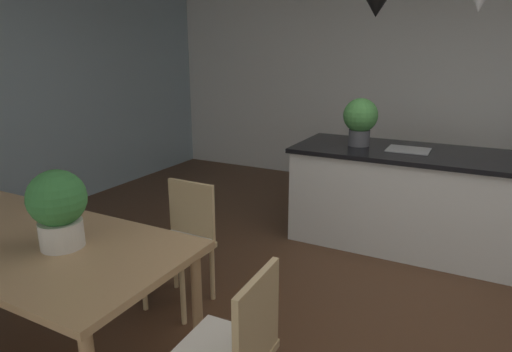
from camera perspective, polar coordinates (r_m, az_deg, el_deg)
name	(u,v)px	position (r m, az deg, el deg)	size (l,w,h in m)	color
ground_plane	(410,333)	(3.13, 19.92, -19.13)	(10.00, 8.40, 0.04)	#4C301E
wall_back_kitchen	(463,86)	(5.86, 25.96, 10.74)	(10.00, 0.12, 2.70)	white
dining_table	(29,248)	(2.76, -28.16, -8.54)	(1.92, 0.92, 0.74)	tan
chair_far_right	(181,241)	(3.05, -9.96, -8.52)	(0.41, 0.41, 0.87)	tan
chair_kitchen_end	(231,351)	(2.03, -3.41, -22.32)	(0.41, 0.41, 0.87)	tan
kitchen_island	(405,197)	(4.17, 19.38, -2.65)	(2.04, 0.91, 0.91)	silver
pendant_over_island_main	(376,5)	(4.06, 15.81, 21.18)	(0.24, 0.24, 0.67)	black
potted_plant_on_island	(360,119)	(4.09, 13.80, 7.45)	(0.32, 0.32, 0.44)	#4C4C51
potted_plant_on_table	(58,206)	(2.45, -24.99, -3.66)	(0.30, 0.30, 0.42)	beige
vase_on_dining_table	(63,228)	(2.54, -24.46, -6.35)	(0.12, 0.12, 0.18)	#994C51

